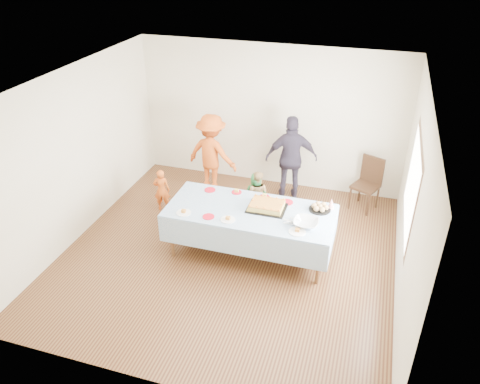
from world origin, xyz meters
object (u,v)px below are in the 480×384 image
object	(u,v)px
birthday_cake	(267,206)
dining_chair	(368,180)
party_table	(250,213)
adult_left	(212,154)

from	to	relation	value
birthday_cake	dining_chair	bearing A→B (deg)	52.61
birthday_cake	dining_chair	distance (m)	2.32
party_table	birthday_cake	distance (m)	0.27
dining_chair	birthday_cake	bearing A→B (deg)	-103.39
birthday_cake	adult_left	size ratio (longest dim) A/B	0.37
party_table	dining_chair	xyz separation A→B (m)	(1.62, 1.94, -0.19)
birthday_cake	party_table	bearing A→B (deg)	-154.27
party_table	adult_left	xyz separation A→B (m)	(-1.24, 1.72, 0.04)
birthday_cake	adult_left	distance (m)	2.18
dining_chair	adult_left	world-z (taller)	adult_left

